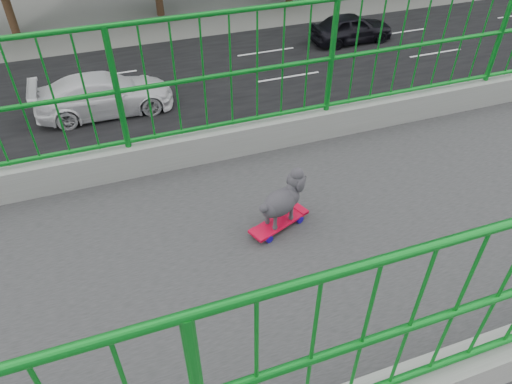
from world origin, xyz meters
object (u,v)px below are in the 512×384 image
object	(u,v)px
skateboard	(279,223)
car_3	(104,94)
car_6	(298,154)
poodle	(282,199)
car_4	(351,28)
car_5	(459,186)
car_0	(467,186)

from	to	relation	value
skateboard	car_3	size ratio (longest dim) A/B	0.10
car_3	car_6	xyz separation A→B (m)	(6.40, 5.65, 0.02)
poodle	car_6	xyz separation A→B (m)	(-8.96, 4.42, -6.49)
poodle	car_4	world-z (taller)	poodle
poodle	car_5	bearing A→B (deg)	103.14
skateboard	car_0	size ratio (longest dim) A/B	0.13
poodle	car_6	distance (m)	11.92
car_6	car_3	bearing A→B (deg)	-138.58
poodle	car_3	distance (m)	16.73
car_5	poodle	bearing A→B (deg)	-55.32
car_0	car_4	world-z (taller)	car_4
poodle	car_3	size ratio (longest dim) A/B	0.09
skateboard	car_0	world-z (taller)	skateboard
car_4	car_0	bearing A→B (deg)	167.02
car_3	car_4	distance (m)	13.21
car_4	car_5	bearing A→B (deg)	165.69
car_5	car_6	world-z (taller)	car_6
car_0	car_6	distance (m)	5.29
poodle	car_5	distance (m)	12.03
car_0	car_3	bearing A→B (deg)	-134.22
car_6	car_0	bearing A→B (deg)	52.81
car_0	car_4	bearing A→B (deg)	167.02
poodle	car_5	xyz separation A→B (m)	(-5.76, 8.32, -6.49)
skateboard	car_3	distance (m)	16.64
car_5	car_6	distance (m)	5.05
skateboard	car_4	size ratio (longest dim) A/B	0.13
car_4	skateboard	bearing A→B (deg)	147.98
car_0	poodle	bearing A→B (deg)	-56.31
poodle	skateboard	bearing A→B (deg)	-90.00
car_4	car_6	bearing A→B (deg)	143.26
car_3	car_4	xyz separation A→B (m)	(-3.20, 12.81, -0.04)
poodle	car_4	size ratio (longest dim) A/B	0.11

